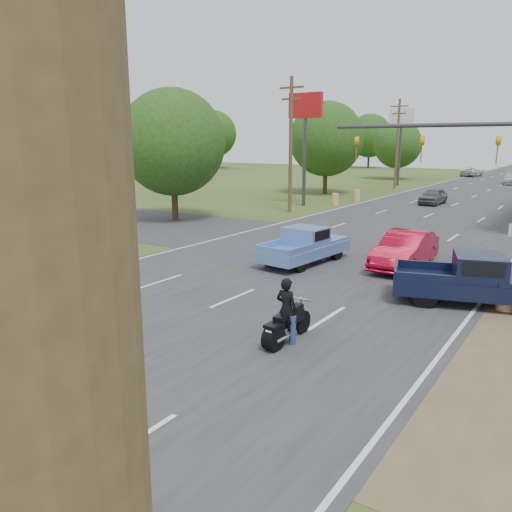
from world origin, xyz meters
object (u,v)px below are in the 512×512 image
Objects in this scene: rider at (286,313)px; navy_pickup at (479,280)px; blue_pickup at (306,245)px; red_convertible at (405,250)px; distant_car_silver at (511,179)px; motorcycle at (285,327)px; distant_car_grey at (433,196)px; distant_car_white at (472,172)px.

navy_pickup is at bearing -117.43° from rider.
blue_pickup is (-4.01, 8.41, -0.05)m from rider.
distant_car_silver is (-2.64, 50.26, -0.09)m from red_convertible.
red_convertible is 2.19× the size of motorcycle.
rider is at bearing -89.87° from red_convertible.
distant_car_grey is 40.09m from distant_car_white.
blue_pickup reaches higher than distant_car_grey.
red_convertible is 64.07m from distant_car_white.
rider reaches higher than distant_car_grey.
distant_car_grey is (-5.18, 33.44, -0.17)m from rider.
distant_car_white is at bearing -80.33° from rider.
distant_car_silver is at bearing -85.60° from rider.
blue_pickup is 65.10m from distant_car_white.
rider reaches higher than motorcycle.
navy_pickup is (3.59, 6.40, 0.00)m from rider.
red_convertible is at bearing -151.89° from navy_pickup.
rider reaches higher than distant_car_white.
distant_car_white is (-13.62, 66.83, -0.18)m from navy_pickup.
distant_car_silver is 0.96× the size of distant_car_white.
distant_car_white is (-10.02, 73.29, 0.20)m from motorcycle.
navy_pickup is 1.17× the size of distant_car_silver.
blue_pickup reaches higher than distant_car_white.
rider reaches higher than distant_car_silver.
blue_pickup is at bearing 117.23° from motorcycle.
navy_pickup is at bearing -9.33° from blue_pickup.
blue_pickup is at bearing -122.29° from navy_pickup.
motorcycle is at bearing 90.00° from rider.
rider is 0.31× the size of navy_pickup.
distant_car_grey reaches higher than distant_car_white.
distant_car_silver is at bearing 86.37° from distant_car_grey.
rider reaches higher than blue_pickup.
blue_pickup reaches higher than distant_car_silver.
distant_car_white is at bearing 98.69° from distant_car_grey.
motorcycle is 7.40m from navy_pickup.
navy_pickup is (3.62, -3.54, 0.09)m from red_convertible.
navy_pickup is at bearing 62.76° from motorcycle.
distant_car_silver is (-2.66, 60.20, -0.17)m from rider.
motorcycle is 9.38m from blue_pickup.
red_convertible is at bearing 105.79° from distant_car_white.
distant_car_white is at bearing 99.66° from motorcycle.
navy_pickup is at bearing 108.33° from distant_car_white.
motorcycle is at bearing -89.88° from red_convertible.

